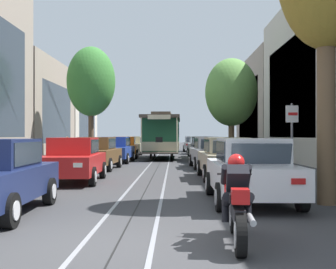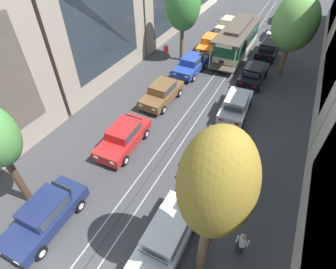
# 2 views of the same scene
# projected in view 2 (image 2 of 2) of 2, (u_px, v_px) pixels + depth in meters

# --- Properties ---
(ground_plane) EXTENTS (160.00, 160.00, 0.00)m
(ground_plane) POSITION_uv_depth(u_px,v_px,m) (213.00, 87.00, 22.60)
(ground_plane) COLOR #38383A
(trolley_track_rails) EXTENTS (1.14, 53.58, 0.01)m
(trolley_track_rails) POSITION_uv_depth(u_px,v_px,m) (222.00, 74.00, 24.30)
(trolley_track_rails) COLOR gray
(trolley_track_rails) RESTS_ON ground
(building_facade_left) EXTENTS (5.40, 45.28, 10.72)m
(building_facade_left) POSITION_uv_depth(u_px,v_px,m) (114.00, 9.00, 23.88)
(building_facade_left) COLOR gray
(building_facade_left) RESTS_ON ground
(parked_car_navy_near_left) EXTENTS (2.08, 4.40, 1.58)m
(parked_car_navy_near_left) POSITION_uv_depth(u_px,v_px,m) (45.00, 215.00, 12.47)
(parked_car_navy_near_left) COLOR #19234C
(parked_car_navy_near_left) RESTS_ON ground
(parked_car_red_second_left) EXTENTS (2.12, 4.41, 1.58)m
(parked_car_red_second_left) POSITION_uv_depth(u_px,v_px,m) (124.00, 137.00, 16.62)
(parked_car_red_second_left) COLOR red
(parked_car_red_second_left) RESTS_ON ground
(parked_car_brown_mid_left) EXTENTS (2.12, 4.41, 1.58)m
(parked_car_brown_mid_left) POSITION_uv_depth(u_px,v_px,m) (162.00, 93.00, 20.45)
(parked_car_brown_mid_left) COLOR brown
(parked_car_brown_mid_left) RESTS_ON ground
(parked_car_blue_fourth_left) EXTENTS (2.11, 4.41, 1.58)m
(parked_car_blue_fourth_left) POSITION_uv_depth(u_px,v_px,m) (191.00, 65.00, 23.97)
(parked_car_blue_fourth_left) COLOR #233D93
(parked_car_blue_fourth_left) RESTS_ON ground
(parked_car_orange_fifth_left) EXTENTS (2.14, 4.42, 1.58)m
(parked_car_orange_fifth_left) POSITION_uv_depth(u_px,v_px,m) (210.00, 44.00, 27.53)
(parked_car_orange_fifth_left) COLOR orange
(parked_car_orange_fifth_left) RESTS_ON ground
(parked_car_beige_sixth_left) EXTENTS (2.14, 4.42, 1.58)m
(parked_car_beige_sixth_left) POSITION_uv_depth(u_px,v_px,m) (228.00, 25.00, 31.73)
(parked_car_beige_sixth_left) COLOR #C1B28E
(parked_car_beige_sixth_left) RESTS_ON ground
(parked_car_white_near_right) EXTENTS (2.01, 4.37, 1.58)m
(parked_car_white_near_right) POSITION_uv_depth(u_px,v_px,m) (167.00, 236.00, 11.69)
(parked_car_white_near_right) COLOR silver
(parked_car_white_near_right) RESTS_ON ground
(parked_car_beige_second_right) EXTENTS (2.07, 4.39, 1.58)m
(parked_car_beige_second_right) POSITION_uv_depth(u_px,v_px,m) (213.00, 153.00, 15.56)
(parked_car_beige_second_right) COLOR #C1B28E
(parked_car_beige_second_right) RESTS_ON ground
(parked_car_silver_mid_right) EXTENTS (2.14, 4.42, 1.58)m
(parked_car_silver_mid_right) POSITION_uv_depth(u_px,v_px,m) (236.00, 105.00, 19.23)
(parked_car_silver_mid_right) COLOR #B7B7BC
(parked_car_silver_mid_right) RESTS_ON ground
(parked_car_black_fourth_right) EXTENTS (2.06, 4.39, 1.58)m
(parked_car_black_fourth_right) POSITION_uv_depth(u_px,v_px,m) (254.00, 73.00, 22.76)
(parked_car_black_fourth_right) COLOR black
(parked_car_black_fourth_right) RESTS_ON ground
(parked_car_black_fifth_right) EXTENTS (2.04, 4.38, 1.58)m
(parked_car_black_fifth_right) POSITION_uv_depth(u_px,v_px,m) (268.00, 49.00, 26.57)
(parked_car_black_fifth_right) COLOR black
(parked_car_black_fifth_right) RESTS_ON ground
(parked_car_white_sixth_right) EXTENTS (2.11, 4.41, 1.58)m
(parked_car_white_sixth_right) POSITION_uv_depth(u_px,v_px,m) (278.00, 30.00, 30.40)
(parked_car_white_sixth_right) COLOR silver
(parked_car_white_sixth_right) RESTS_ON ground
(parked_car_silver_far_right) EXTENTS (2.07, 4.39, 1.58)m
(parked_car_silver_far_right) POSITION_uv_depth(u_px,v_px,m) (284.00, 15.00, 34.52)
(parked_car_silver_far_right) COLOR #B7B7BC
(parked_car_silver_far_right) RESTS_ON ground
(street_tree_kerb_left_second) EXTENTS (3.19, 2.91, 7.53)m
(street_tree_kerb_left_second) POSITION_uv_depth(u_px,v_px,m) (183.00, 5.00, 23.00)
(street_tree_kerb_left_second) COLOR brown
(street_tree_kerb_left_second) RESTS_ON ground
(street_tree_kerb_right_near) EXTENTS (2.37, 2.45, 7.97)m
(street_tree_kerb_right_near) POSITION_uv_depth(u_px,v_px,m) (216.00, 188.00, 7.64)
(street_tree_kerb_right_near) COLOR brown
(street_tree_kerb_right_near) RESTS_ON ground
(street_tree_kerb_right_second) EXTENTS (3.61, 3.33, 6.98)m
(street_tree_kerb_right_second) POSITION_uv_depth(u_px,v_px,m) (295.00, 23.00, 21.15)
(street_tree_kerb_right_second) COLOR brown
(street_tree_kerb_right_second) RESTS_ON ground
(cable_car_trolley) EXTENTS (2.71, 9.16, 3.28)m
(cable_car_trolley) POSITION_uv_depth(u_px,v_px,m) (237.00, 40.00, 26.05)
(cable_car_trolley) COLOR #1E5B38
(cable_car_trolley) RESTS_ON ground
(pedestrian_on_left_pavement) EXTENTS (0.55, 0.40, 1.55)m
(pedestrian_on_left_pavement) POSITION_uv_depth(u_px,v_px,m) (242.00, 243.00, 11.37)
(pedestrian_on_left_pavement) COLOR black
(pedestrian_on_left_pavement) RESTS_ON ground
(pedestrian_on_right_pavement) EXTENTS (0.55, 0.41, 1.61)m
(pedestrian_on_right_pavement) POSITION_uv_depth(u_px,v_px,m) (166.00, 51.00, 25.95)
(pedestrian_on_right_pavement) COLOR #4C4233
(pedestrian_on_right_pavement) RESTS_ON ground
(street_sign_post) EXTENTS (0.36, 0.08, 2.56)m
(street_sign_post) POSITION_uv_depth(u_px,v_px,m) (211.00, 211.00, 11.73)
(street_sign_post) COLOR slate
(street_sign_post) RESTS_ON ground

